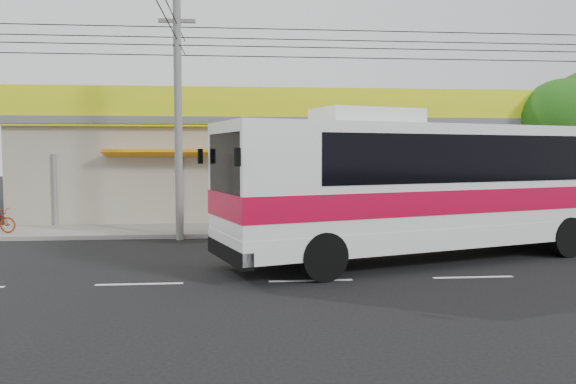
# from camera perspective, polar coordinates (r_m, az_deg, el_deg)

# --- Properties ---
(ground) EXTENTS (120.00, 120.00, 0.00)m
(ground) POSITION_cam_1_polar(r_m,az_deg,el_deg) (15.94, 1.14, -6.99)
(ground) COLOR black
(ground) RESTS_ON ground
(sidewalk) EXTENTS (30.00, 3.20, 0.15)m
(sidewalk) POSITION_cam_1_polar(r_m,az_deg,el_deg) (21.82, -0.59, -3.80)
(sidewalk) COLOR slate
(sidewalk) RESTS_ON ground
(lane_markings) EXTENTS (50.00, 0.12, 0.01)m
(lane_markings) POSITION_cam_1_polar(r_m,az_deg,el_deg) (13.51, 2.33, -9.00)
(lane_markings) COLOR silver
(lane_markings) RESTS_ON ground
(storefront_building) EXTENTS (22.60, 9.20, 5.70)m
(storefront_building) POSITION_cam_1_polar(r_m,az_deg,el_deg) (27.15, -1.54, 2.44)
(storefront_building) COLOR gray
(storefront_building) RESTS_ON ground
(coach_bus) EXTENTS (13.86, 6.95, 4.21)m
(coach_bus) POSITION_cam_1_polar(r_m,az_deg,el_deg) (16.99, 16.78, 1.18)
(coach_bus) COLOR silver
(coach_bus) RESTS_ON ground
(utility_pole) EXTENTS (34.00, 14.00, 8.37)m
(utility_pole) POSITION_cam_1_polar(r_m,az_deg,el_deg) (20.22, -11.20, 14.95)
(utility_pole) COLOR slate
(utility_pole) RESTS_ON ground
(tree_far) EXTENTS (3.73, 3.73, 6.19)m
(tree_far) POSITION_cam_1_polar(r_m,az_deg,el_deg) (26.78, 26.38, 6.05)
(tree_far) COLOR #372216
(tree_far) RESTS_ON ground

